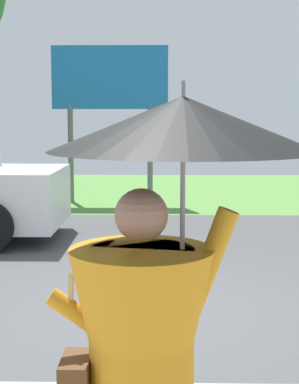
# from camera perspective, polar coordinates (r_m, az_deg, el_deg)

# --- Properties ---
(ground_plane) EXTENTS (40.00, 22.00, 0.20)m
(ground_plane) POSITION_cam_1_polar(r_m,az_deg,el_deg) (9.22, -0.11, -5.56)
(ground_plane) COLOR #4C4C4F
(monk_pedestrian) EXTENTS (1.12, 1.09, 2.13)m
(monk_pedestrian) POSITION_cam_1_polar(r_m,az_deg,el_deg) (2.61, 0.27, -11.92)
(monk_pedestrian) COLOR orange
(monk_pedestrian) RESTS_ON ground_plane
(roadside_billboard) EXTENTS (2.60, 0.12, 3.50)m
(roadside_billboard) POSITION_cam_1_polar(r_m,az_deg,el_deg) (13.94, -3.70, 9.53)
(roadside_billboard) COLOR slate
(roadside_billboard) RESTS_ON ground_plane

